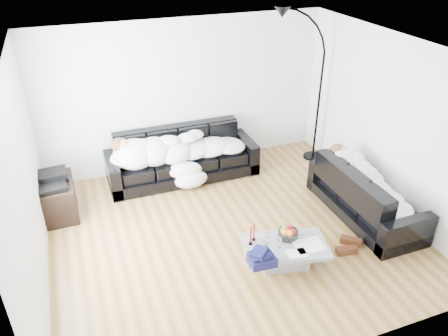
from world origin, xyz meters
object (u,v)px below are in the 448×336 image
object	(u,v)px
wine_glass_b	(263,246)
candle_right	(254,232)
fruit_bowl	(288,232)
candle_left	(251,236)
sleeper_right	(369,180)
wine_glass_c	(279,242)
shoes	(348,246)
stereo	(52,179)
sofa_back	(182,155)
wine_glass_a	(267,238)
floor_lamp	(319,96)
av_cabinet	(56,199)
coffee_table	(285,254)
sleeper_back	(182,145)
sofa_right	(366,193)

from	to	relation	value
wine_glass_b	candle_right	world-z (taller)	candle_right
fruit_bowl	candle_left	xyz separation A→B (m)	(-0.51, 0.04, 0.05)
sleeper_right	wine_glass_c	xyz separation A→B (m)	(-1.73, -0.57, -0.24)
sleeper_right	wine_glass_c	bearing A→B (deg)	108.23
shoes	stereo	bearing A→B (deg)	168.28
sofa_back	wine_glass_c	size ratio (longest dim) A/B	16.90
wine_glass_b	fruit_bowl	bearing A→B (deg)	18.17
wine_glass_a	floor_lamp	bearing A→B (deg)	48.46
sofa_back	wine_glass_b	world-z (taller)	sofa_back
sofa_back	av_cabinet	xyz separation A→B (m)	(-2.09, -0.43, -0.14)
sleeper_right	stereo	size ratio (longest dim) A/B	3.82
coffee_table	stereo	world-z (taller)	stereo
stereo	candle_left	bearing A→B (deg)	-45.55
sleeper_right	coffee_table	bearing A→B (deg)	108.96
av_cabinet	stereo	xyz separation A→B (m)	(0.00, 0.00, 0.34)
sofa_back	shoes	distance (m)	3.13
coffee_table	av_cabinet	size ratio (longest dim) A/B	1.33
sleeper_right	fruit_bowl	world-z (taller)	sleeper_right
sleeper_back	wine_glass_b	size ratio (longest dim) A/B	13.85
sofa_back	floor_lamp	distance (m)	2.64
sleeper_back	wine_glass_c	distance (m)	2.66
floor_lamp	wine_glass_c	bearing A→B (deg)	-145.73
floor_lamp	shoes	bearing A→B (deg)	-127.23
wine_glass_c	fruit_bowl	bearing A→B (deg)	35.38
sofa_right	wine_glass_a	size ratio (longest dim) A/B	11.05
coffee_table	floor_lamp	size ratio (longest dim) A/B	0.44
fruit_bowl	sleeper_right	bearing A→B (deg)	15.68
wine_glass_c	candle_left	bearing A→B (deg)	150.66
coffee_table	wine_glass_b	size ratio (longest dim) A/B	6.91
candle_left	candle_right	size ratio (longest dim) A/B	1.05
floor_lamp	fruit_bowl	bearing A→B (deg)	-144.43
candle_right	shoes	xyz separation A→B (m)	(1.30, -0.27, -0.39)
coffee_table	wine_glass_c	xyz separation A→B (m)	(-0.10, -0.01, 0.23)
sofa_right	av_cabinet	bearing A→B (deg)	69.27
sleeper_back	shoes	size ratio (longest dim) A/B	4.52
coffee_table	shoes	bearing A→B (deg)	-2.39
floor_lamp	wine_glass_b	bearing A→B (deg)	-148.73
wine_glass_b	wine_glass_c	xyz separation A→B (m)	(0.22, -0.00, -0.00)
coffee_table	fruit_bowl	bearing A→B (deg)	52.79
candle_right	stereo	bearing A→B (deg)	140.26
wine_glass_c	candle_right	xyz separation A→B (m)	(-0.25, 0.24, 0.05)
sleeper_right	wine_glass_a	size ratio (longest dim) A/B	9.47
sofa_right	wine_glass_b	xyz separation A→B (m)	(-1.95, -0.57, -0.01)
fruit_bowl	floor_lamp	world-z (taller)	floor_lamp
sofa_back	candle_right	world-z (taller)	sofa_back
shoes	av_cabinet	size ratio (longest dim) A/B	0.59
sofa_back	fruit_bowl	distance (m)	2.61
coffee_table	shoes	world-z (taller)	coffee_table
wine_glass_c	floor_lamp	world-z (taller)	floor_lamp
candle_right	av_cabinet	world-z (taller)	candle_right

